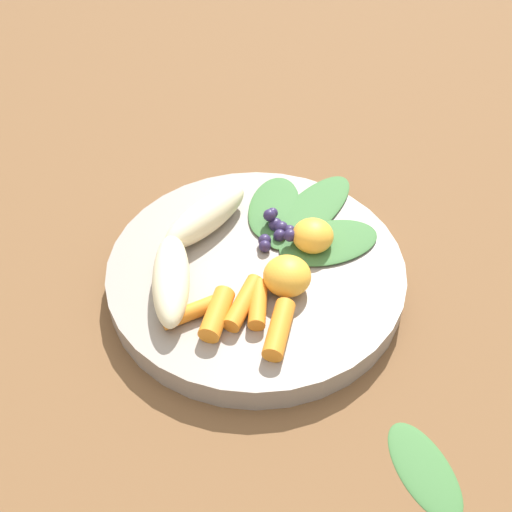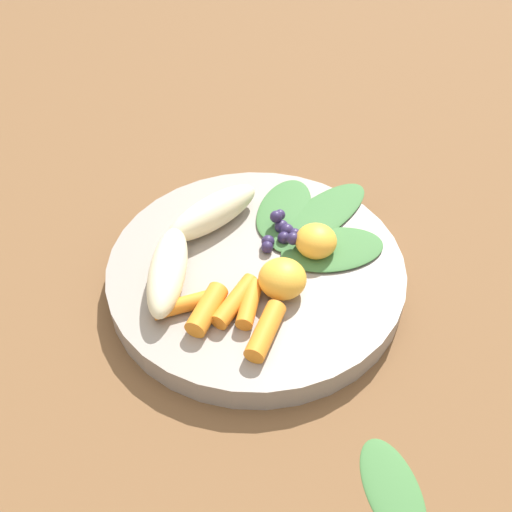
{
  "view_description": "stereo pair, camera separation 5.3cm",
  "coord_description": "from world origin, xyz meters",
  "px_view_note": "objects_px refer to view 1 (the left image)",
  "views": [
    {
      "loc": [
        0.33,
        -0.22,
        0.44
      ],
      "look_at": [
        0.0,
        0.0,
        0.04
      ],
      "focal_mm": 42.33,
      "sensor_mm": 36.0,
      "label": 1
    },
    {
      "loc": [
        0.36,
        -0.18,
        0.44
      ],
      "look_at": [
        0.0,
        0.0,
        0.04
      ],
      "focal_mm": 42.33,
      "sensor_mm": 36.0,
      "label": 2
    }
  ],
  "objects_px": {
    "banana_peeled_right": "(206,216)",
    "kale_leaf_stray": "(423,470)",
    "bowl": "(256,273)",
    "orange_segment_near": "(313,236)",
    "banana_peeled_left": "(171,279)"
  },
  "relations": [
    {
      "from": "bowl",
      "to": "banana_peeled_right",
      "type": "bearing_deg",
      "value": -167.75
    },
    {
      "from": "bowl",
      "to": "kale_leaf_stray",
      "type": "distance_m",
      "value": 0.23
    },
    {
      "from": "banana_peeled_left",
      "to": "kale_leaf_stray",
      "type": "bearing_deg",
      "value": 47.21
    },
    {
      "from": "bowl",
      "to": "orange_segment_near",
      "type": "relative_size",
      "value": 7.12
    },
    {
      "from": "bowl",
      "to": "orange_segment_near",
      "type": "distance_m",
      "value": 0.07
    },
    {
      "from": "banana_peeled_right",
      "to": "orange_segment_near",
      "type": "height_order",
      "value": "banana_peeled_right"
    },
    {
      "from": "orange_segment_near",
      "to": "kale_leaf_stray",
      "type": "height_order",
      "value": "orange_segment_near"
    },
    {
      "from": "banana_peeled_left",
      "to": "banana_peeled_right",
      "type": "bearing_deg",
      "value": 158.15
    },
    {
      "from": "banana_peeled_right",
      "to": "orange_segment_near",
      "type": "relative_size",
      "value": 2.75
    },
    {
      "from": "bowl",
      "to": "banana_peeled_right",
      "type": "xyz_separation_m",
      "value": [
        -0.07,
        -0.01,
        0.03
      ]
    },
    {
      "from": "bowl",
      "to": "banana_peeled_right",
      "type": "relative_size",
      "value": 2.59
    },
    {
      "from": "banana_peeled_right",
      "to": "kale_leaf_stray",
      "type": "height_order",
      "value": "banana_peeled_right"
    },
    {
      "from": "bowl",
      "to": "banana_peeled_left",
      "type": "bearing_deg",
      "value": -98.27
    },
    {
      "from": "banana_peeled_right",
      "to": "kale_leaf_stray",
      "type": "bearing_deg",
      "value": 75.69
    },
    {
      "from": "orange_segment_near",
      "to": "banana_peeled_right",
      "type": "bearing_deg",
      "value": -137.4
    }
  ]
}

